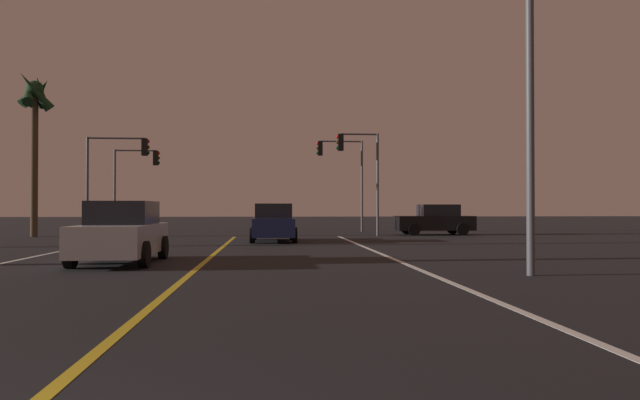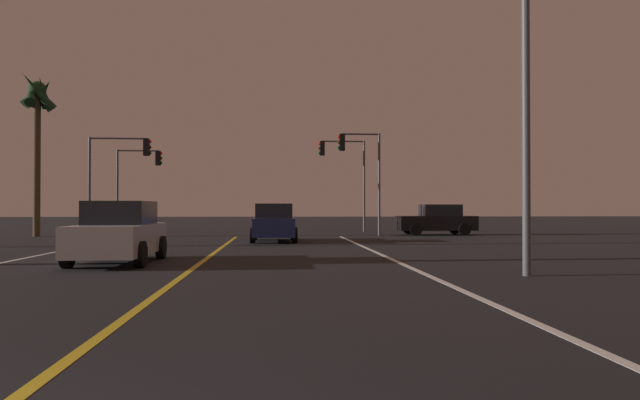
# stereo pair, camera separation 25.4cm
# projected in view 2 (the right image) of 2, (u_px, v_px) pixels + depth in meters

# --- Properties ---
(lane_edge_right) EXTENTS (0.16, 34.77, 0.01)m
(lane_edge_right) POSITION_uv_depth(u_px,v_px,m) (419.00, 271.00, 14.20)
(lane_edge_right) COLOR silver
(lane_edge_right) RESTS_ON ground
(lane_center_divider) EXTENTS (0.16, 34.77, 0.01)m
(lane_center_divider) POSITION_uv_depth(u_px,v_px,m) (187.00, 273.00, 13.80)
(lane_center_divider) COLOR gold
(lane_center_divider) RESTS_ON ground
(car_oncoming) EXTENTS (2.02, 4.30, 1.70)m
(car_oncoming) POSITION_uv_depth(u_px,v_px,m) (119.00, 233.00, 16.41)
(car_oncoming) COLOR black
(car_oncoming) RESTS_ON ground
(car_ahead_far) EXTENTS (2.02, 4.30, 1.70)m
(car_ahead_far) POSITION_uv_depth(u_px,v_px,m) (274.00, 223.00, 26.85)
(car_ahead_far) COLOR black
(car_ahead_far) RESTS_ON ground
(car_crossing_side) EXTENTS (4.30, 2.02, 1.70)m
(car_crossing_side) POSITION_uv_depth(u_px,v_px,m) (437.00, 220.00, 33.39)
(car_crossing_side) COLOR black
(car_crossing_side) RESTS_ON ground
(traffic_light_near_right) EXTENTS (2.34, 0.36, 5.54)m
(traffic_light_near_right) POSITION_uv_depth(u_px,v_px,m) (360.00, 160.00, 32.17)
(traffic_light_near_right) COLOR #4C4C51
(traffic_light_near_right) RESTS_ON ground
(traffic_light_near_left) EXTENTS (3.24, 0.36, 5.20)m
(traffic_light_near_left) POSITION_uv_depth(u_px,v_px,m) (120.00, 163.00, 31.23)
(traffic_light_near_left) COLOR #4C4C51
(traffic_light_near_left) RESTS_ON ground
(traffic_light_far_right) EXTENTS (2.98, 0.36, 5.76)m
(traffic_light_far_right) POSITION_uv_depth(u_px,v_px,m) (343.00, 164.00, 37.64)
(traffic_light_far_right) COLOR #4C4C51
(traffic_light_far_right) RESTS_ON ground
(traffic_light_far_left) EXTENTS (2.78, 0.36, 5.08)m
(traffic_light_far_left) POSITION_uv_depth(u_px,v_px,m) (139.00, 171.00, 36.70)
(traffic_light_far_left) COLOR #4C4C51
(traffic_light_far_left) RESTS_ON ground
(street_lamp_right_near) EXTENTS (1.84, 0.44, 8.16)m
(street_lamp_right_near) POSITION_uv_depth(u_px,v_px,m) (509.00, 45.00, 13.31)
(street_lamp_right_near) COLOR #4C4C51
(street_lamp_right_near) RESTS_ON ground
(palm_tree_left_far) EXTENTS (2.02, 2.10, 8.63)m
(palm_tree_left_far) POSITION_uv_depth(u_px,v_px,m) (37.00, 107.00, 31.39)
(palm_tree_left_far) COLOR #473826
(palm_tree_left_far) RESTS_ON ground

